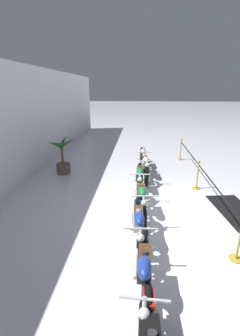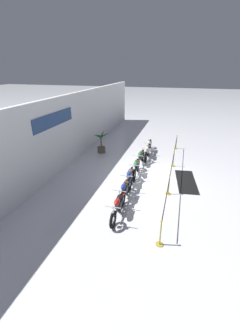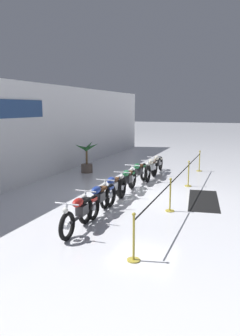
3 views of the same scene
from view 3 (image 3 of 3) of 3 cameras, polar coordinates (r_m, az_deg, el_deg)
ground_plane at (r=12.17m, az=4.28°, el=-4.59°), size 120.00×120.00×0.00m
back_wall at (r=14.11m, az=-16.08°, el=5.79°), size 28.00×0.29×4.20m
motorcycle_red_0 at (r=8.69m, az=-6.81°, el=-7.67°), size 2.27×0.62×0.94m
motorcycle_blue_1 at (r=9.81m, az=-3.72°, el=-5.47°), size 2.44×0.62×0.95m
motorcycle_blue_2 at (r=11.03m, az=-1.29°, el=-3.58°), size 2.24×0.62×0.95m
motorcycle_green_3 at (r=12.19m, az=1.28°, el=-2.27°), size 2.19×0.62×0.95m
motorcycle_green_4 at (r=13.57m, az=3.18°, el=-0.89°), size 2.33×0.62×0.96m
motorcycle_cream_5 at (r=14.73m, az=5.51°, el=-0.05°), size 2.19×0.62×0.96m
motorcycle_cream_6 at (r=16.03m, az=6.49°, el=0.73°), size 2.30×0.62×0.93m
potted_palm_left_of_row at (r=16.15m, az=-5.80°, el=1.37°), size 1.13×1.04×1.55m
stanchion_far_left at (r=10.39m, az=9.07°, el=-3.13°), size 10.55×0.28×1.05m
stanchion_mid_left at (r=10.24m, az=8.71°, el=-5.53°), size 0.28×0.28×1.05m
stanchion_mid_right at (r=13.58m, az=11.82°, el=-1.65°), size 0.28×0.28×1.05m
stanchion_far_right at (r=16.91m, az=13.65°, el=0.66°), size 0.28×0.28×1.05m
floor_banner at (r=11.74m, az=14.34°, el=-5.44°), size 2.90×1.35×0.01m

